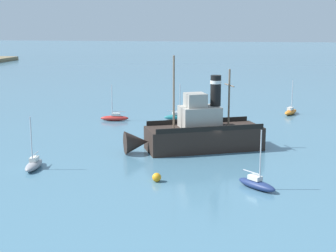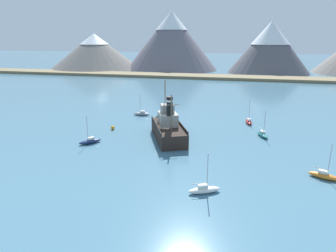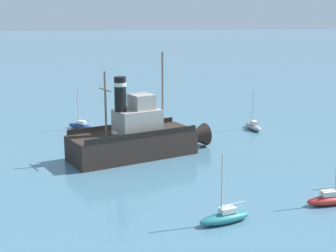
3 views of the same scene
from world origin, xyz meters
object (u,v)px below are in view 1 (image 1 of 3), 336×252
sailboat_navy (257,184)px  sailboat_grey (34,164)px  sailboat_orange (291,112)px  sailboat_teal (178,116)px  sailboat_red (115,118)px  mooring_buoy (157,177)px  old_tugboat (198,133)px

sailboat_navy → sailboat_grey: 20.27m
sailboat_orange → sailboat_navy: bearing=172.0°
sailboat_teal → sailboat_orange: 16.95m
sailboat_teal → sailboat_grey: same height
sailboat_teal → sailboat_red: bearing=105.5°
mooring_buoy → sailboat_navy: bearing=-93.3°
sailboat_navy → sailboat_red: bearing=35.9°
sailboat_red → sailboat_orange: (8.93, -23.93, 0.00)m
sailboat_orange → sailboat_grey: (-32.72, 25.04, 0.00)m
sailboat_red → sailboat_navy: bearing=-144.1°
sailboat_teal → mooring_buoy: sailboat_teal is taller
old_tugboat → sailboat_grey: bearing=124.2°
sailboat_teal → sailboat_navy: size_ratio=1.00×
sailboat_red → sailboat_orange: 25.54m
sailboat_grey → sailboat_orange: bearing=-37.4°
mooring_buoy → sailboat_red: bearing=22.6°
old_tugboat → sailboat_navy: (-12.04, -6.03, -1.40)m
sailboat_orange → mooring_buoy: sailboat_orange is taller
sailboat_navy → sailboat_teal: bearing=20.5°
sailboat_red → mooring_buoy: 27.91m
sailboat_teal → sailboat_grey: 27.75m
sailboat_red → old_tugboat: bearing=-137.6°
sailboat_red → sailboat_grey: bearing=177.3°
old_tugboat → sailboat_red: 19.29m
sailboat_navy → mooring_buoy: 8.30m
sailboat_orange → sailboat_red: bearing=110.5°
sailboat_teal → sailboat_red: same height
sailboat_teal → sailboat_grey: size_ratio=1.00×
mooring_buoy → sailboat_orange: bearing=-20.8°
old_tugboat → mooring_buoy: bearing=168.9°
sailboat_red → sailboat_grey: size_ratio=1.00×
sailboat_navy → old_tugboat: bearing=26.6°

